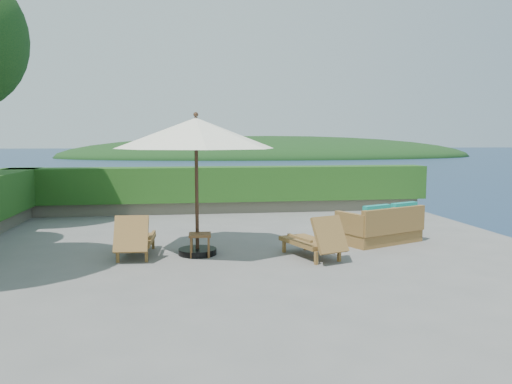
{
  "coord_description": "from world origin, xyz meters",
  "views": [
    {
      "loc": [
        -1.15,
        -9.07,
        2.15
      ],
      "look_at": [
        0.3,
        0.8,
        1.1
      ],
      "focal_mm": 35.0,
      "sensor_mm": 36.0,
      "label": 1
    }
  ],
  "objects": [
    {
      "name": "ground",
      "position": [
        0.0,
        0.0,
        0.0
      ],
      "size": [
        12.0,
        12.0,
        0.0
      ],
      "primitive_type": "plane",
      "color": "slate",
      "rests_on": "ground"
    },
    {
      "name": "foundation",
      "position": [
        0.0,
        0.0,
        -1.55
      ],
      "size": [
        12.0,
        12.0,
        3.0
      ],
      "primitive_type": "cube",
      "color": "#5A5447",
      "rests_on": "ocean"
    },
    {
      "name": "offshore_island",
      "position": [
        25.0,
        140.0,
        -3.0
      ],
      "size": [
        126.0,
        57.6,
        12.6
      ],
      "primitive_type": "ellipsoid",
      "color": "black",
      "rests_on": "ocean"
    },
    {
      "name": "planter_wall_far",
      "position": [
        0.0,
        5.6,
        0.18
      ],
      "size": [
        12.0,
        0.6,
        0.36
      ],
      "primitive_type": "cube",
      "color": "#726C5B",
      "rests_on": "ground"
    },
    {
      "name": "hedge_far",
      "position": [
        0.0,
        5.6,
        0.85
      ],
      "size": [
        12.4,
        0.9,
        1.0
      ],
      "primitive_type": "cube",
      "color": "#1B4915",
      "rests_on": "planter_wall_far"
    },
    {
      "name": "patio_umbrella",
      "position": [
        -0.9,
        0.19,
        2.24
      ],
      "size": [
        3.2,
        3.2,
        2.65
      ],
      "rotation": [
        0.0,
        0.0,
        0.08
      ],
      "color": "black",
      "rests_on": "ground"
    },
    {
      "name": "lounge_left",
      "position": [
        -2.04,
        0.15,
        0.35
      ],
      "size": [
        0.69,
        1.46,
        0.82
      ],
      "rotation": [
        0.0,
        0.0,
        -0.05
      ],
      "color": "brown",
      "rests_on": "ground"
    },
    {
      "name": "lounge_right",
      "position": [
        1.2,
        -0.43,
        0.34
      ],
      "size": [
        1.03,
        1.54,
        0.82
      ],
      "rotation": [
        0.0,
        0.0,
        0.35
      ],
      "color": "brown",
      "rests_on": "ground"
    },
    {
      "name": "side_table",
      "position": [
        -0.86,
        0.02,
        0.35
      ],
      "size": [
        0.42,
        0.42,
        0.43
      ],
      "rotation": [
        0.0,
        0.0,
        -0.05
      ],
      "color": "brown",
      "rests_on": "ground"
    },
    {
      "name": "wicker_loveseat",
      "position": [
        2.94,
        0.71,
        0.33
      ],
      "size": [
        1.93,
        1.5,
        0.85
      ],
      "rotation": [
        0.0,
        0.0,
        0.41
      ],
      "color": "brown",
      "rests_on": "ground"
    }
  ]
}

